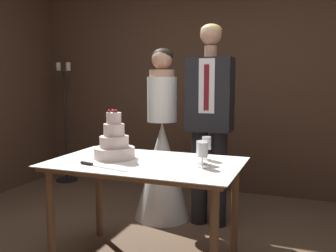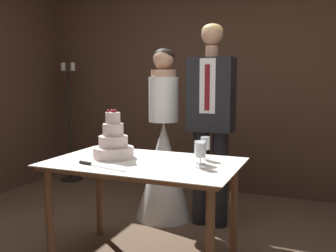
{
  "view_description": "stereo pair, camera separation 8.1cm",
  "coord_description": "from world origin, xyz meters",
  "px_view_note": "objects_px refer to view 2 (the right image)",
  "views": [
    {
      "loc": [
        1.04,
        -2.17,
        1.34
      ],
      "look_at": [
        -0.03,
        0.65,
        0.97
      ],
      "focal_mm": 40.0,
      "sensor_mm": 36.0,
      "label": 1
    },
    {
      "loc": [
        1.12,
        -2.14,
        1.34
      ],
      "look_at": [
        -0.03,
        0.65,
        0.97
      ],
      "focal_mm": 40.0,
      "sensor_mm": 36.0,
      "label": 2
    }
  ],
  "objects_px": {
    "tiered_cake": "(113,144)",
    "bride": "(164,158)",
    "wine_glass_middle": "(205,144)",
    "groom": "(211,117)",
    "wine_glass_near": "(200,149)",
    "wine_glass_far": "(200,151)",
    "cake_knife": "(93,165)",
    "cake_table": "(144,174)",
    "candle_stand": "(70,128)"
  },
  "relations": [
    {
      "from": "cake_knife",
      "to": "wine_glass_middle",
      "type": "height_order",
      "value": "wine_glass_middle"
    },
    {
      "from": "cake_table",
      "to": "wine_glass_far",
      "type": "bearing_deg",
      "value": -3.61
    },
    {
      "from": "cake_table",
      "to": "bride",
      "type": "distance_m",
      "value": 0.94
    },
    {
      "from": "cake_table",
      "to": "wine_glass_far",
      "type": "height_order",
      "value": "wine_glass_far"
    },
    {
      "from": "wine_glass_near",
      "to": "wine_glass_middle",
      "type": "distance_m",
      "value": 0.14
    },
    {
      "from": "cake_knife",
      "to": "wine_glass_far",
      "type": "bearing_deg",
      "value": 30.65
    },
    {
      "from": "groom",
      "to": "cake_knife",
      "type": "bearing_deg",
      "value": -112.94
    },
    {
      "from": "wine_glass_middle",
      "to": "tiered_cake",
      "type": "bearing_deg",
      "value": -163.13
    },
    {
      "from": "candle_stand",
      "to": "wine_glass_near",
      "type": "bearing_deg",
      "value": -35.12
    },
    {
      "from": "cake_table",
      "to": "candle_stand",
      "type": "bearing_deg",
      "value": 138.35
    },
    {
      "from": "wine_glass_near",
      "to": "groom",
      "type": "distance_m",
      "value": 0.85
    },
    {
      "from": "cake_knife",
      "to": "wine_glass_far",
      "type": "distance_m",
      "value": 0.73
    },
    {
      "from": "wine_glass_near",
      "to": "groom",
      "type": "bearing_deg",
      "value": 100.99
    },
    {
      "from": "wine_glass_far",
      "to": "tiered_cake",
      "type": "bearing_deg",
      "value": 175.96
    },
    {
      "from": "wine_glass_middle",
      "to": "candle_stand",
      "type": "xyz_separation_m",
      "value": [
        -2.3,
        1.48,
        -0.18
      ]
    },
    {
      "from": "cake_knife",
      "to": "bride",
      "type": "height_order",
      "value": "bride"
    },
    {
      "from": "wine_glass_near",
      "to": "wine_glass_middle",
      "type": "relative_size",
      "value": 0.95
    },
    {
      "from": "tiered_cake",
      "to": "groom",
      "type": "relative_size",
      "value": 0.2
    },
    {
      "from": "tiered_cake",
      "to": "cake_knife",
      "type": "bearing_deg",
      "value": -90.18
    },
    {
      "from": "wine_glass_middle",
      "to": "wine_glass_far",
      "type": "height_order",
      "value": "same"
    },
    {
      "from": "wine_glass_middle",
      "to": "bride",
      "type": "bearing_deg",
      "value": 131.85
    },
    {
      "from": "cake_table",
      "to": "tiered_cake",
      "type": "distance_m",
      "value": 0.33
    },
    {
      "from": "cake_table",
      "to": "bride",
      "type": "relative_size",
      "value": 0.82
    },
    {
      "from": "wine_glass_near",
      "to": "candle_stand",
      "type": "bearing_deg",
      "value": 144.88
    },
    {
      "from": "cake_table",
      "to": "tiered_cake",
      "type": "bearing_deg",
      "value": 175.27
    },
    {
      "from": "wine_glass_middle",
      "to": "groom",
      "type": "height_order",
      "value": "groom"
    },
    {
      "from": "cake_knife",
      "to": "groom",
      "type": "distance_m",
      "value": 1.28
    },
    {
      "from": "cake_knife",
      "to": "bride",
      "type": "bearing_deg",
      "value": 101.18
    },
    {
      "from": "wine_glass_near",
      "to": "wine_glass_middle",
      "type": "height_order",
      "value": "wine_glass_middle"
    },
    {
      "from": "wine_glass_far",
      "to": "bride",
      "type": "xyz_separation_m",
      "value": [
        -0.66,
        0.94,
        -0.28
      ]
    },
    {
      "from": "cake_table",
      "to": "wine_glass_near",
      "type": "bearing_deg",
      "value": 11.49
    },
    {
      "from": "bride",
      "to": "wine_glass_middle",
      "type": "bearing_deg",
      "value": -48.15
    },
    {
      "from": "tiered_cake",
      "to": "bride",
      "type": "height_order",
      "value": "bride"
    },
    {
      "from": "tiered_cake",
      "to": "bride",
      "type": "bearing_deg",
      "value": 88.3
    },
    {
      "from": "wine_glass_near",
      "to": "candle_stand",
      "type": "relative_size",
      "value": 0.1
    },
    {
      "from": "cake_table",
      "to": "cake_knife",
      "type": "height_order",
      "value": "cake_knife"
    },
    {
      "from": "cake_knife",
      "to": "bride",
      "type": "xyz_separation_m",
      "value": [
        0.03,
        1.16,
        -0.18
      ]
    },
    {
      "from": "wine_glass_middle",
      "to": "groom",
      "type": "distance_m",
      "value": 0.72
    },
    {
      "from": "cake_table",
      "to": "groom",
      "type": "bearing_deg",
      "value": 75.68
    },
    {
      "from": "wine_glass_middle",
      "to": "groom",
      "type": "relative_size",
      "value": 0.09
    },
    {
      "from": "bride",
      "to": "wine_glass_near",
      "type": "bearing_deg",
      "value": -53.0
    },
    {
      "from": "tiered_cake",
      "to": "wine_glass_near",
      "type": "height_order",
      "value": "tiered_cake"
    },
    {
      "from": "wine_glass_middle",
      "to": "candle_stand",
      "type": "height_order",
      "value": "candle_stand"
    },
    {
      "from": "candle_stand",
      "to": "groom",
      "type": "bearing_deg",
      "value": -20.3
    },
    {
      "from": "cake_knife",
      "to": "bride",
      "type": "relative_size",
      "value": 0.25
    },
    {
      "from": "wine_glass_far",
      "to": "bride",
      "type": "relative_size",
      "value": 0.1
    },
    {
      "from": "cake_table",
      "to": "candle_stand",
      "type": "height_order",
      "value": "candle_stand"
    },
    {
      "from": "cake_knife",
      "to": "wine_glass_far",
      "type": "xyz_separation_m",
      "value": [
        0.69,
        0.22,
        0.1
      ]
    },
    {
      "from": "tiered_cake",
      "to": "wine_glass_far",
      "type": "height_order",
      "value": "tiered_cake"
    },
    {
      "from": "wine_glass_near",
      "to": "bride",
      "type": "xyz_separation_m",
      "value": [
        -0.62,
        0.83,
        -0.27
      ]
    }
  ]
}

